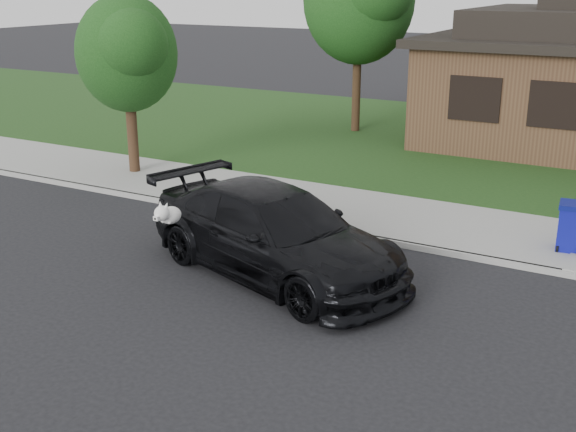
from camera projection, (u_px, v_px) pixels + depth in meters
The scene contains 7 objects.
ground at pixel (282, 306), 11.68m from camera, with size 120.00×120.00×0.00m, color black.
sidewalk at pixel (394, 217), 15.81m from camera, with size 60.00×3.00×0.12m, color gray.
curb at pixel (367, 238), 14.56m from camera, with size 60.00×0.12×0.12m, color gray.
lawn at pixel (487, 147), 22.45m from camera, with size 60.00×13.00×0.13m, color #193814.
sedan at pixel (275, 233), 12.70m from camera, with size 5.76×3.70×1.55m.
recycling_bin at pixel (573, 226), 13.64m from camera, with size 0.61×0.62×0.92m.
tree_2 at pixel (128, 52), 18.30m from camera, with size 2.73×2.60×4.59m.
Camera 1 is at (5.25, -9.24, 5.05)m, focal length 45.00 mm.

